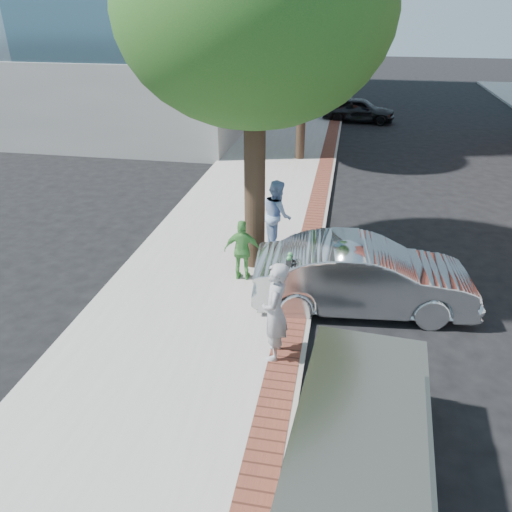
% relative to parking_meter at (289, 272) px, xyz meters
% --- Properties ---
extents(ground, '(120.00, 120.00, 0.00)m').
position_rel_parking_meter_xyz_m(ground, '(-0.56, 0.29, -1.21)').
color(ground, black).
rests_on(ground, ground).
extents(sidewalk, '(5.00, 60.00, 0.15)m').
position_rel_parking_meter_xyz_m(sidewalk, '(-2.06, 8.29, -1.13)').
color(sidewalk, '#9E9991').
rests_on(sidewalk, ground).
extents(brick_strip, '(0.60, 60.00, 0.01)m').
position_rel_parking_meter_xyz_m(brick_strip, '(0.14, 8.29, -1.05)').
color(brick_strip, brown).
rests_on(brick_strip, sidewalk).
extents(curb, '(0.10, 60.00, 0.15)m').
position_rel_parking_meter_xyz_m(curb, '(0.49, 8.29, -1.13)').
color(curb, gray).
rests_on(curb, ground).
extents(office_base, '(18.20, 22.20, 4.00)m').
position_rel_parking_meter_xyz_m(office_base, '(-13.56, 22.29, 0.79)').
color(office_base, gray).
rests_on(office_base, ground).
extents(signal_near, '(0.70, 0.15, 3.80)m').
position_rel_parking_meter_xyz_m(signal_near, '(0.34, 22.29, 1.05)').
color(signal_near, black).
rests_on(signal_near, ground).
extents(tree_near, '(6.00, 6.00, 8.51)m').
position_rel_parking_meter_xyz_m(tree_near, '(-1.16, 2.19, 4.97)').
color(tree_near, black).
rests_on(tree_near, sidewalk).
extents(tree_far, '(4.80, 4.80, 7.14)m').
position_rel_parking_meter_xyz_m(tree_far, '(-1.06, 12.29, 4.09)').
color(tree_far, black).
rests_on(tree_far, sidewalk).
extents(parking_meter, '(0.12, 0.32, 1.47)m').
position_rel_parking_meter_xyz_m(parking_meter, '(0.00, 0.00, 0.00)').
color(parking_meter, gray).
rests_on(parking_meter, sidewalk).
extents(person_gray, '(0.50, 0.75, 2.03)m').
position_rel_parking_meter_xyz_m(person_gray, '(-0.07, -1.53, -0.04)').
color(person_gray, '#99999D').
rests_on(person_gray, sidewalk).
extents(person_officer, '(1.05, 1.16, 1.95)m').
position_rel_parking_meter_xyz_m(person_officer, '(-0.75, 3.29, -0.08)').
color(person_officer, '#94B4E4').
rests_on(person_officer, sidewalk).
extents(person_green, '(0.93, 0.43, 1.56)m').
position_rel_parking_meter_xyz_m(person_green, '(-1.31, 1.35, -0.28)').
color(person_green, '#4D9B46').
rests_on(person_green, sidewalk).
extents(sedan_silver, '(5.09, 2.21, 1.63)m').
position_rel_parking_meter_xyz_m(sedan_silver, '(1.61, 0.79, -0.39)').
color(sedan_silver, '#B5B9BC').
rests_on(sedan_silver, ground).
extents(bg_car, '(4.22, 1.99, 1.40)m').
position_rel_parking_meter_xyz_m(bg_car, '(1.45, 20.92, -0.51)').
color(bg_car, black).
rests_on(bg_car, ground).
extents(van, '(2.05, 4.64, 1.67)m').
position_rel_parking_meter_xyz_m(van, '(1.50, -4.43, -0.29)').
color(van, gray).
rests_on(van, ground).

